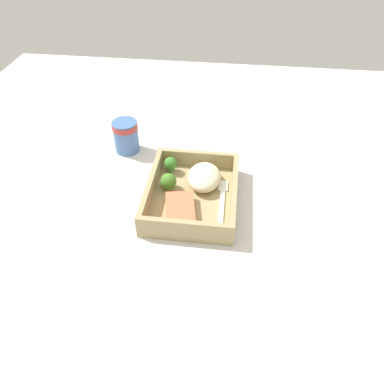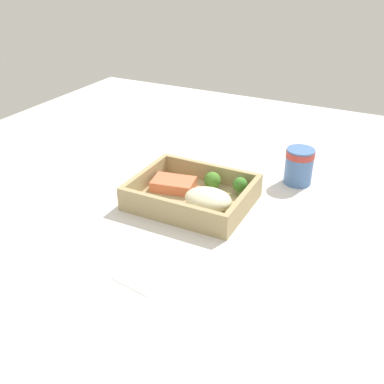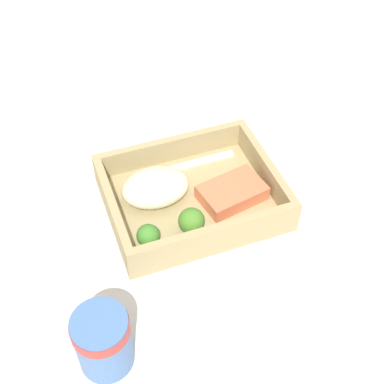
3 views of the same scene
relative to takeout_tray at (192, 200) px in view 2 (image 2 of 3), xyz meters
The scene contains 10 objects.
ground_plane 1.60cm from the takeout_tray, ahead, with size 160.00×160.00×2.00cm, color silver.
takeout_tray is the anchor object (origin of this frame).
tray_rim 2.69cm from the takeout_tray, ahead, with size 25.26×20.19×4.19cm.
salmon_fillet 6.25cm from the takeout_tray, 161.58° to the left, with size 9.45×6.16×2.35cm, color #E16F49.
mashed_potatoes 6.09cm from the takeout_tray, 24.53° to the right, with size 10.31×7.84×4.23cm, color beige.
broccoli_floret_1 11.20cm from the takeout_tray, 36.35° to the left, with size 3.24×3.24×4.07cm.
broccoli_floret_2 6.82cm from the takeout_tray, 69.19° to the left, with size 3.81×3.81×4.15cm.
fork 7.02cm from the takeout_tray, 95.71° to the right, with size 15.82×2.25×0.44cm.
paper_cup 27.31cm from the takeout_tray, 47.69° to the left, with size 6.72×6.72×8.68cm.
receipt_slip 24.78cm from the takeout_tray, 80.38° to the right, with size 8.33×11.03×0.24cm, color white.
Camera 2 is at (38.83, -76.55, 50.21)cm, focal length 42.00 mm.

